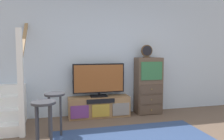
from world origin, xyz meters
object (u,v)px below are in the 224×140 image
(desk_clock, at_px, (147,51))
(television, at_px, (99,79))
(bar_stool_far, at_px, (55,104))
(side_cabinet, at_px, (148,86))
(bar_stool_near, at_px, (44,115))
(media_console, at_px, (99,107))

(desk_clock, bearing_deg, television, 178.48)
(desk_clock, distance_m, bar_stool_far, 2.33)
(television, bearing_deg, bar_stool_far, -137.58)
(side_cabinet, distance_m, bar_stool_near, 2.65)
(television, distance_m, side_cabinet, 1.16)
(media_console, xyz_separation_m, desk_clock, (1.08, -0.00, 1.20))
(media_console, distance_m, bar_stool_far, 1.27)
(television, distance_m, bar_stool_near, 1.85)
(media_console, relative_size, television, 1.18)
(side_cabinet, bearing_deg, media_console, -179.49)
(side_cabinet, height_order, bar_stool_near, side_cabinet)
(side_cabinet, xyz_separation_m, bar_stool_far, (-2.06, -0.83, -0.10))
(bar_stool_far, bearing_deg, side_cabinet, 21.84)
(media_console, height_order, television, television)
(bar_stool_far, bearing_deg, desk_clock, 22.04)
(side_cabinet, relative_size, desk_clock, 4.49)
(desk_clock, xyz_separation_m, bar_stool_near, (-2.15, -1.45, -0.87))
(media_console, distance_m, television, 0.60)
(bar_stool_far, bearing_deg, bar_stool_near, -102.63)
(media_console, xyz_separation_m, side_cabinet, (1.14, 0.01, 0.42))
(desk_clock, relative_size, bar_stool_far, 0.40)
(desk_clock, distance_m, bar_stool_near, 2.74)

